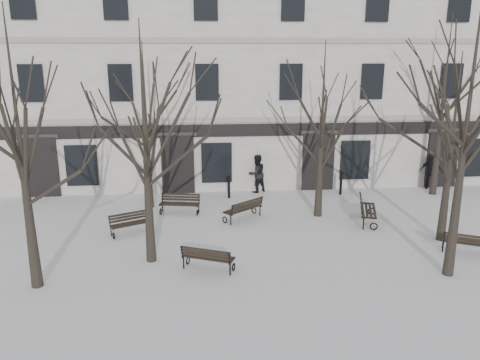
{
  "coord_description": "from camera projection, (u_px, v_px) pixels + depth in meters",
  "views": [
    {
      "loc": [
        -2.43,
        -14.55,
        6.7
      ],
      "look_at": [
        -0.88,
        3.0,
        1.93
      ],
      "focal_mm": 35.0,
      "sensor_mm": 36.0,
      "label": 1
    }
  ],
  "objects": [
    {
      "name": "pedestrian_c",
      "position": [
        429.0,
        189.0,
        23.96
      ],
      "size": [
        1.13,
        1.03,
        1.85
      ],
      "primitive_type": "imported",
      "rotation": [
        0.0,
        0.0,
        2.47
      ],
      "color": "black",
      "rests_on": "ground"
    },
    {
      "name": "tree_6",
      "position": [
        445.0,
        85.0,
        21.7
      ],
      "size": [
        5.93,
        5.93,
        8.47
      ],
      "color": "black",
      "rests_on": "ground"
    },
    {
      "name": "bollard_b",
      "position": [
        341.0,
        182.0,
        22.85
      ],
      "size": [
        0.15,
        0.15,
        1.17
      ],
      "color": "black",
      "rests_on": "ground"
    },
    {
      "name": "tree_4",
      "position": [
        145.0,
        107.0,
        19.96
      ],
      "size": [
        5.05,
        5.05,
        7.22
      ],
      "color": "black",
      "rests_on": "ground"
    },
    {
      "name": "bench_1",
      "position": [
        208.0,
        257.0,
        14.83
      ],
      "size": [
        1.76,
        1.2,
        0.84
      ],
      "rotation": [
        0.0,
        0.0,
        2.74
      ],
      "color": "black",
      "rests_on": "ground"
    },
    {
      "name": "bench_0",
      "position": [
        131.0,
        222.0,
        17.93
      ],
      "size": [
        1.68,
        1.22,
        0.81
      ],
      "rotation": [
        0.0,
        0.0,
        0.46
      ],
      "color": "black",
      "rests_on": "ground"
    },
    {
      "name": "bench_2",
      "position": [
        468.0,
        243.0,
        16.03
      ],
      "size": [
        1.67,
        1.24,
        0.81
      ],
      "rotation": [
        0.0,
        0.0,
        2.66
      ],
      "color": "black",
      "rests_on": "ground"
    },
    {
      "name": "bench_5",
      "position": [
        366.0,
        209.0,
        19.16
      ],
      "size": [
        1.27,
        2.07,
        0.99
      ],
      "rotation": [
        0.0,
        0.0,
        1.26
      ],
      "color": "black",
      "rests_on": "ground"
    },
    {
      "name": "bench_4",
      "position": [
        244.0,
        209.0,
        19.4
      ],
      "size": [
        1.77,
        1.59,
        0.9
      ],
      "rotation": [
        0.0,
        0.0,
        3.81
      ],
      "color": "black",
      "rests_on": "ground"
    },
    {
      "name": "tree_1",
      "position": [
        144.0,
        117.0,
        14.4
      ],
      "size": [
        5.4,
        5.4,
        7.71
      ],
      "color": "black",
      "rests_on": "ground"
    },
    {
      "name": "tree_3",
      "position": [
        454.0,
        126.0,
        16.33
      ],
      "size": [
        4.77,
        4.77,
        6.81
      ],
      "color": "black",
      "rests_on": "ground"
    },
    {
      "name": "tree_5",
      "position": [
        323.0,
        109.0,
        18.84
      ],
      "size": [
        5.07,
        5.07,
        7.25
      ],
      "color": "black",
      "rests_on": "ground"
    },
    {
      "name": "ground",
      "position": [
        273.0,
        257.0,
        15.95
      ],
      "size": [
        100.0,
        100.0,
        0.0
      ],
      "primitive_type": "plane",
      "color": "silver",
      "rests_on": "ground"
    },
    {
      "name": "pedestrian_b",
      "position": [
        257.0,
        192.0,
        23.44
      ],
      "size": [
        1.16,
        1.08,
        1.9
      ],
      "primitive_type": "imported",
      "rotation": [
        0.0,
        0.0,
        3.65
      ],
      "color": "black",
      "rests_on": "ground"
    },
    {
      "name": "tree_0",
      "position": [
        17.0,
        119.0,
        12.64
      ],
      "size": [
        5.6,
        5.6,
        7.99
      ],
      "color": "black",
      "rests_on": "ground"
    },
    {
      "name": "tree_2",
      "position": [
        471.0,
        93.0,
        13.21
      ],
      "size": [
        6.3,
        6.3,
        9.0
      ],
      "color": "black",
      "rests_on": "ground"
    },
    {
      "name": "building",
      "position": [
        240.0,
        75.0,
        26.96
      ],
      "size": [
        40.4,
        10.2,
        11.4
      ],
      "color": "silver",
      "rests_on": "ground"
    },
    {
      "name": "bollard_a",
      "position": [
        229.0,
        186.0,
        22.28
      ],
      "size": [
        0.14,
        0.14,
        1.12
      ],
      "color": "black",
      "rests_on": "ground"
    },
    {
      "name": "bench_3",
      "position": [
        180.0,
        203.0,
        20.19
      ],
      "size": [
        1.77,
        0.92,
        0.86
      ],
      "rotation": [
        0.0,
        0.0,
        -0.19
      ],
      "color": "black",
      "rests_on": "ground"
    }
  ]
}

